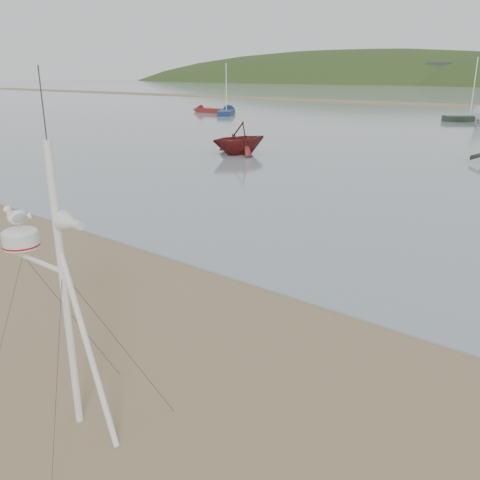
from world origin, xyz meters
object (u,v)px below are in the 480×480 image
Objects in this scene: mast_rig at (66,348)px; sailboat_blue_near at (228,112)px; boat_red at (239,123)px; dinghy_red_far at (205,110)px.

sailboat_blue_near is at bearing 128.38° from mast_rig.
sailboat_blue_near is (-19.16, 21.41, -1.40)m from boat_red.
dinghy_red_far is at bearing 131.24° from mast_rig.
mast_rig is 0.78× the size of sailboat_blue_near.
boat_red is 28.77m from sailboat_blue_near.
sailboat_blue_near reaches higher than mast_rig.
dinghy_red_far is at bearing 152.29° from boat_red.
boat_red is at bearing 123.97° from mast_rig.
boat_red reaches higher than dinghy_red_far.
dinghy_red_far is (-35.25, 40.21, -0.77)m from mast_rig.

